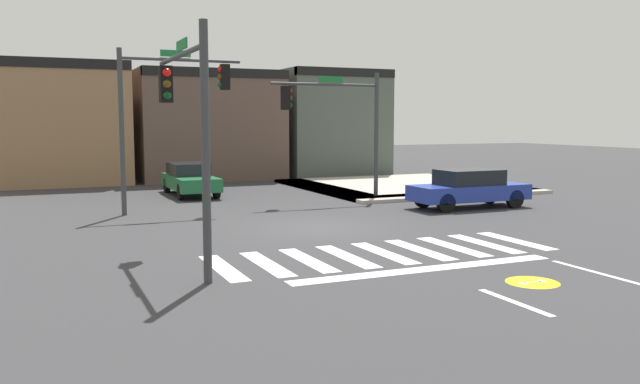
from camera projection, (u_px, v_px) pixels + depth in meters
name	position (u px, v px, depth m)	size (l,w,h in m)	color
ground_plane	(315.00, 227.00, 20.89)	(120.00, 120.00, 0.00)	#353538
crosswalk_near	(384.00, 253.00, 16.79)	(8.96, 2.94, 0.01)	silver
bike_detector_marking	(532.00, 282.00, 13.74)	(1.12, 1.12, 0.01)	yellow
curb_corner_northeast	(396.00, 187.00, 32.84)	(10.00, 10.60, 0.15)	#B2AA9E
storefront_row	(198.00, 124.00, 37.96)	(22.15, 5.99, 6.47)	#93704C
traffic_signal_northeast	(337.00, 113.00, 27.16)	(4.87, 0.32, 5.40)	#383A3D
traffic_signal_northwest	(167.00, 100.00, 23.68)	(4.46, 0.32, 5.93)	#383A3D
traffic_signal_southwest	(185.00, 107.00, 14.99)	(0.32, 4.75, 5.41)	#383A3D
car_blue	(469.00, 188.00, 25.37)	(4.69, 1.77, 1.50)	#23389E
car_green	(190.00, 179.00, 29.74)	(1.77, 4.69, 1.45)	#1E6638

